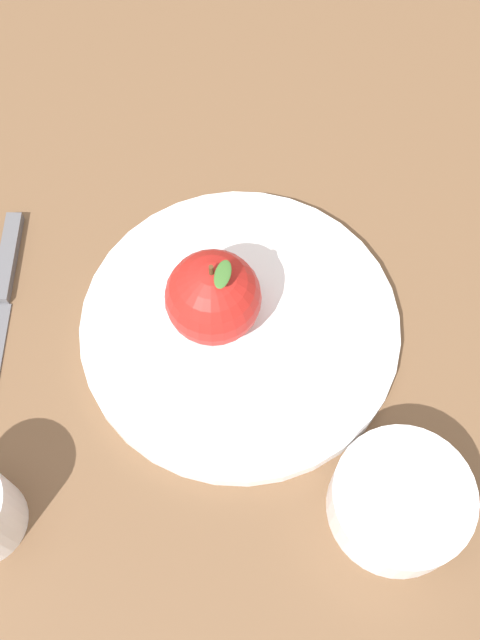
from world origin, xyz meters
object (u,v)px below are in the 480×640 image
(dinner_plate, at_px, (240,326))
(knife, at_px, (2,296))
(side_bowl, at_px, (401,500))
(apple, at_px, (213,298))

(dinner_plate, height_order, knife, dinner_plate)
(dinner_plate, bearing_deg, knife, -157.73)
(side_bowl, bearing_deg, apple, 163.10)
(dinner_plate, bearing_deg, side_bowl, -20.98)
(apple, bearing_deg, side_bowl, -16.90)
(apple, xyz_separation_m, knife, (-0.17, -0.07, -0.05))
(apple, height_order, side_bowl, apple)
(dinner_plate, relative_size, side_bowl, 2.58)
(side_bowl, bearing_deg, dinner_plate, 159.02)
(apple, relative_size, knife, 0.47)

